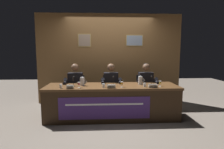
# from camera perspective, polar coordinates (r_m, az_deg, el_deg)

# --- Properties ---
(ground_plane) EXTENTS (12.00, 12.00, 0.00)m
(ground_plane) POSITION_cam_1_polar(r_m,az_deg,el_deg) (4.45, 0.00, -12.91)
(ground_plane) COLOR #70665B
(wall_back_panelled) EXTENTS (4.20, 0.14, 2.60)m
(wall_back_panelled) POSITION_cam_1_polar(r_m,az_deg,el_deg) (5.50, -0.75, 4.83)
(wall_back_panelled) COLOR brown
(wall_back_panelled) RESTS_ON ground_plane
(conference_table) EXTENTS (3.00, 0.87, 0.75)m
(conference_table) POSITION_cam_1_polar(r_m,az_deg,el_deg) (4.19, 0.02, -6.83)
(conference_table) COLOR brown
(conference_table) RESTS_ON ground_plane
(chair_left) EXTENTS (0.44, 0.44, 0.90)m
(chair_left) POSITION_cam_1_polar(r_m,az_deg,el_deg) (4.96, -10.89, -5.68)
(chair_left) COLOR black
(chair_left) RESTS_ON ground_plane
(panelist_left) EXTENTS (0.51, 0.48, 1.23)m
(panelist_left) POSITION_cam_1_polar(r_m,az_deg,el_deg) (4.71, -11.29, -2.94)
(panelist_left) COLOR black
(panelist_left) RESTS_ON ground_plane
(nameplate_left) EXTENTS (0.15, 0.06, 0.08)m
(nameplate_left) POSITION_cam_1_polar(r_m,az_deg,el_deg) (3.96, -12.80, -3.72)
(nameplate_left) COLOR white
(nameplate_left) RESTS_ON conference_table
(juice_glass_left) EXTENTS (0.06, 0.06, 0.12)m
(juice_glass_left) POSITION_cam_1_polar(r_m,az_deg,el_deg) (4.02, -10.14, -2.83)
(juice_glass_left) COLOR white
(juice_glass_left) RESTS_ON conference_table
(water_cup_left) EXTENTS (0.06, 0.06, 0.08)m
(water_cup_left) POSITION_cam_1_polar(r_m,az_deg,el_deg) (4.08, -15.46, -3.51)
(water_cup_left) COLOR silver
(water_cup_left) RESTS_ON conference_table
(microphone_left) EXTENTS (0.06, 0.17, 0.22)m
(microphone_left) POSITION_cam_1_polar(r_m,az_deg,el_deg) (4.22, -11.86, -2.54)
(microphone_left) COLOR black
(microphone_left) RESTS_ON conference_table
(chair_center) EXTENTS (0.44, 0.44, 0.90)m
(chair_center) POSITION_cam_1_polar(r_m,az_deg,el_deg) (4.92, -0.39, -5.66)
(chair_center) COLOR black
(chair_center) RESTS_ON ground_plane
(panelist_center) EXTENTS (0.51, 0.48, 1.23)m
(panelist_center) POSITION_cam_1_polar(r_m,az_deg,el_deg) (4.67, -0.28, -2.89)
(panelist_center) COLOR black
(panelist_center) RESTS_ON ground_plane
(nameplate_center) EXTENTS (0.19, 0.06, 0.08)m
(nameplate_center) POSITION_cam_1_polar(r_m,az_deg,el_deg) (3.91, -0.25, -3.66)
(nameplate_center) COLOR white
(nameplate_center) RESTS_ON conference_table
(juice_glass_center) EXTENTS (0.06, 0.06, 0.12)m
(juice_glass_center) POSITION_cam_1_polar(r_m,az_deg,el_deg) (4.01, 3.03, -2.74)
(juice_glass_center) COLOR white
(juice_glass_center) RESTS_ON conference_table
(water_cup_center) EXTENTS (0.06, 0.06, 0.08)m
(water_cup_center) POSITION_cam_1_polar(r_m,az_deg,el_deg) (3.99, -2.62, -3.48)
(water_cup_center) COLOR silver
(water_cup_center) RESTS_ON conference_table
(microphone_center) EXTENTS (0.06, 0.17, 0.22)m
(microphone_center) POSITION_cam_1_polar(r_m,az_deg,el_deg) (4.17, 0.42, -2.50)
(microphone_center) COLOR black
(microphone_center) RESTS_ON conference_table
(chair_right) EXTENTS (0.44, 0.44, 0.90)m
(chair_right) POSITION_cam_1_polar(r_m,az_deg,el_deg) (5.04, 9.93, -5.45)
(chair_right) COLOR black
(chair_right) RESTS_ON ground_plane
(panelist_right) EXTENTS (0.51, 0.48, 1.23)m
(panelist_right) POSITION_cam_1_polar(r_m,az_deg,el_deg) (4.80, 10.53, -2.74)
(panelist_right) COLOR black
(panelist_right) RESTS_ON ground_plane
(nameplate_right) EXTENTS (0.19, 0.06, 0.08)m
(nameplate_right) POSITION_cam_1_polar(r_m,az_deg,el_deg) (4.06, 12.52, -3.43)
(nameplate_right) COLOR white
(nameplate_right) RESTS_ON conference_table
(juice_glass_right) EXTENTS (0.06, 0.06, 0.12)m
(juice_glass_right) POSITION_cam_1_polar(r_m,az_deg,el_deg) (4.23, 14.59, -2.44)
(juice_glass_right) COLOR white
(juice_glass_right) RESTS_ON conference_table
(water_cup_right) EXTENTS (0.06, 0.06, 0.08)m
(water_cup_right) POSITION_cam_1_polar(r_m,az_deg,el_deg) (4.13, 10.00, -3.23)
(water_cup_right) COLOR silver
(water_cup_right) RESTS_ON conference_table
(microphone_right) EXTENTS (0.06, 0.17, 0.22)m
(microphone_right) POSITION_cam_1_polar(r_m,az_deg,el_deg) (4.30, 12.31, -2.38)
(microphone_right) COLOR black
(microphone_right) RESTS_ON conference_table
(water_pitcher_left_side) EXTENTS (0.15, 0.10, 0.21)m
(water_pitcher_left_side) POSITION_cam_1_polar(r_m,az_deg,el_deg) (4.26, -9.10, -2.12)
(water_pitcher_left_side) COLOR silver
(water_pitcher_left_side) RESTS_ON conference_table
(water_pitcher_right_side) EXTENTS (0.15, 0.10, 0.21)m
(water_pitcher_right_side) POSITION_cam_1_polar(r_m,az_deg,el_deg) (4.41, 8.74, -1.79)
(water_pitcher_right_side) COLOR silver
(water_pitcher_right_side) RESTS_ON conference_table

